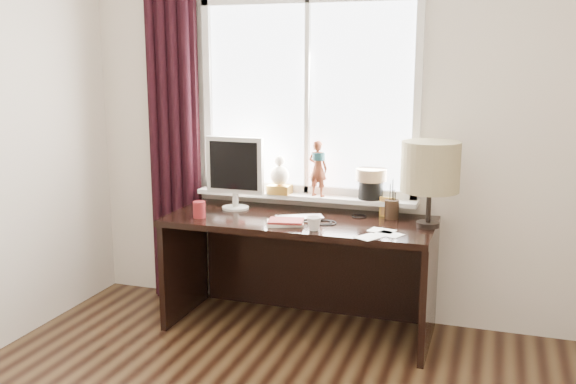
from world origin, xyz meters
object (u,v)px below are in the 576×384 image
(desk, at_px, (304,251))
(table_lamp, at_px, (430,168))
(red_cup, at_px, (199,210))
(monitor, at_px, (235,168))
(laptop, at_px, (300,218))
(mug, at_px, (314,223))

(desk, bearing_deg, table_lamp, -3.58)
(desk, height_order, table_lamp, table_lamp)
(red_cup, distance_m, monitor, 0.39)
(laptop, relative_size, monitor, 0.61)
(mug, relative_size, desk, 0.05)
(red_cup, xyz_separation_m, table_lamp, (1.42, 0.23, 0.31))
(mug, bearing_deg, monitor, 150.99)
(desk, relative_size, table_lamp, 3.27)
(monitor, height_order, table_lamp, table_lamp)
(laptop, relative_size, red_cup, 2.85)
(mug, xyz_separation_m, red_cup, (-0.78, 0.07, 0.01))
(table_lamp, bearing_deg, monitor, 176.92)
(red_cup, height_order, table_lamp, table_lamp)
(red_cup, xyz_separation_m, desk, (0.62, 0.28, -0.30))
(table_lamp, bearing_deg, red_cup, -170.92)
(laptop, xyz_separation_m, desk, (-0.01, 0.13, -0.26))
(laptop, distance_m, table_lamp, 0.87)
(laptop, height_order, table_lamp, table_lamp)
(monitor, bearing_deg, desk, -2.28)
(desk, xyz_separation_m, table_lamp, (0.80, -0.05, 0.61))
(mug, distance_m, desk, 0.48)
(mug, distance_m, table_lamp, 0.77)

